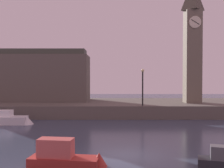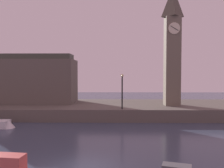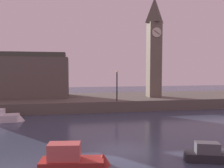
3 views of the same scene
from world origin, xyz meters
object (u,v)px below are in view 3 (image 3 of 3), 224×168
at_px(clock_tower, 154,46).
at_px(boat_ferry_white, 5,117).
at_px(boat_barge_dark, 217,155).
at_px(streetlamp, 117,82).
at_px(parliament_hall, 15,75).
at_px(boat_dinghy_red, 77,159).

bearing_deg(clock_tower, boat_ferry_white, -160.14).
relative_size(clock_tower, boat_ferry_white, 3.62).
xyz_separation_m(clock_tower, boat_barge_dark, (-3.72, -21.13, -9.22)).
bearing_deg(streetlamp, parliament_hall, 156.63).
bearing_deg(streetlamp, boat_ferry_white, -164.67).
bearing_deg(clock_tower, streetlamp, -151.75).
bearing_deg(streetlamp, clock_tower, 28.25).
xyz_separation_m(boat_barge_dark, boat_dinghy_red, (-8.77, 0.64, 0.08)).
height_order(clock_tower, streetlamp, clock_tower).
distance_m(parliament_hall, streetlamp, 16.27).
distance_m(clock_tower, streetlamp, 9.42).
relative_size(parliament_hall, boat_barge_dark, 3.83).
bearing_deg(boat_dinghy_red, parliament_hall, 111.40).
bearing_deg(boat_ferry_white, streetlamp, 15.33).
bearing_deg(boat_ferry_white, boat_dinghy_red, -59.43).
bearing_deg(parliament_hall, boat_dinghy_red, -68.60).
relative_size(clock_tower, streetlamp, 3.73).
xyz_separation_m(parliament_hall, streetlamp, (14.92, -6.45, -0.86)).
height_order(parliament_hall, boat_barge_dark, parliament_hall).
distance_m(clock_tower, parliament_hall, 22.31).
bearing_deg(boat_dinghy_red, boat_ferry_white, 120.57).
relative_size(parliament_hall, boat_dinghy_red, 3.54).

